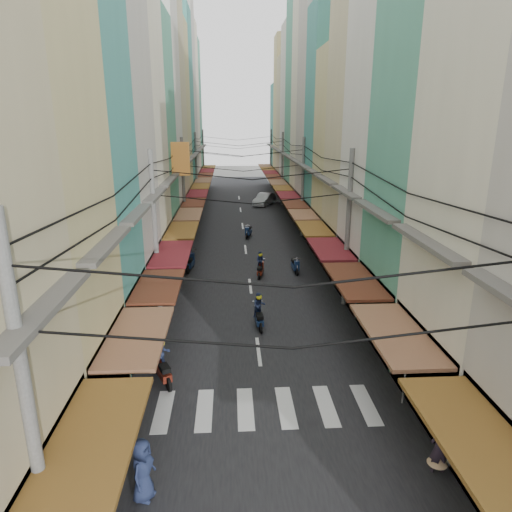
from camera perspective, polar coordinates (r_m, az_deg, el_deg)
name	(u,v)px	position (r m, az deg, el deg)	size (l,w,h in m)	color
ground	(256,331)	(21.72, -0.02, -9.35)	(160.00, 160.00, 0.00)	#62625D
road	(243,231)	(40.63, -1.61, 3.13)	(10.00, 80.00, 0.02)	black
sidewalk_left	(170,232)	(40.97, -10.75, 2.98)	(3.00, 80.00, 0.06)	slate
sidewalk_right	(316,230)	(41.32, 7.45, 3.25)	(3.00, 80.00, 0.06)	slate
crosswalk	(266,408)	(16.54, 1.22, -18.41)	(7.55, 2.40, 0.01)	silver
building_row_left	(138,116)	(36.69, -14.58, 16.56)	(7.80, 67.67, 23.70)	silver
building_row_right	(347,121)	(37.04, 11.29, 16.20)	(7.80, 68.98, 22.59)	teal
utility_poles	(245,161)	(34.64, -1.45, 11.81)	(10.20, 66.13, 8.20)	slate
white_car	(264,205)	(53.21, 1.04, 6.37)	(4.86, 1.91, 1.72)	silver
bicycle	(385,322)	(23.47, 15.79, -7.95)	(0.58, 1.54, 1.06)	black
moving_scooters	(235,285)	(26.01, -2.62, -3.60)	(7.18, 23.86, 1.84)	black
parked_scooters	(393,367)	(18.65, 16.76, -13.15)	(12.99, 13.40, 1.00)	black
pedestrians	(162,303)	(22.54, -11.63, -5.75)	(12.24, 22.17, 2.24)	#2C212D
market_umbrella	(407,307)	(20.12, 18.32, -6.05)	(2.20, 2.20, 2.32)	#B2B2B7
traffic_sign	(407,351)	(16.53, 18.36, -11.26)	(0.10, 0.61, 2.80)	slate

